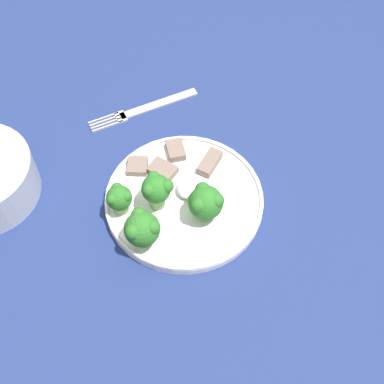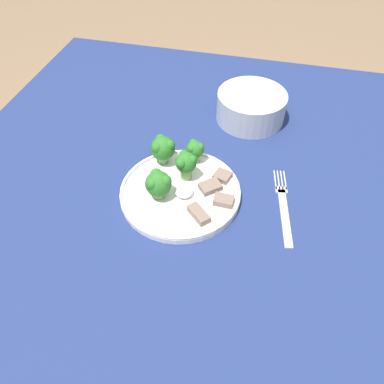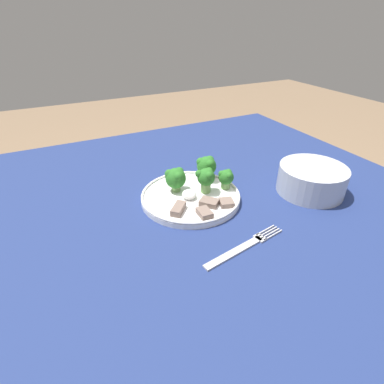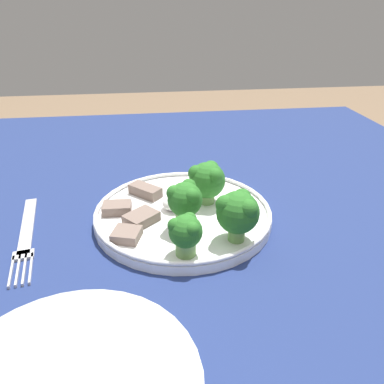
% 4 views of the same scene
% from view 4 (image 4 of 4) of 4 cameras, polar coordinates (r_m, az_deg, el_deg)
% --- Properties ---
extents(table, '(1.10, 1.13, 0.70)m').
position_cam_4_polar(table, '(0.54, -4.93, -13.68)').
color(table, navy).
rests_on(table, ground_plane).
extents(dinner_plate, '(0.24, 0.24, 0.02)m').
position_cam_4_polar(dinner_plate, '(0.51, -1.39, -3.29)').
color(dinner_plate, white).
rests_on(dinner_plate, table).
extents(fork, '(0.05, 0.20, 0.00)m').
position_cam_4_polar(fork, '(0.52, -23.92, -6.02)').
color(fork, '#B2B2B7').
rests_on(fork, table).
extents(broccoli_floret_near_rim_left, '(0.05, 0.05, 0.06)m').
position_cam_4_polar(broccoli_floret_near_rim_left, '(0.52, 2.32, 1.92)').
color(broccoli_floret_near_rim_left, '#709E56').
rests_on(broccoli_floret_near_rim_left, dinner_plate).
extents(broccoli_floret_center_left, '(0.05, 0.05, 0.06)m').
position_cam_4_polar(broccoli_floret_center_left, '(0.43, 7.00, -3.00)').
color(broccoli_floret_center_left, '#709E56').
rests_on(broccoli_floret_center_left, dinner_plate).
extents(broccoli_floret_back_left, '(0.04, 0.04, 0.05)m').
position_cam_4_polar(broccoli_floret_back_left, '(0.41, -0.99, -6.12)').
color(broccoli_floret_back_left, '#709E56').
rests_on(broccoli_floret_back_left, dinner_plate).
extents(broccoli_floret_front_left, '(0.04, 0.04, 0.06)m').
position_cam_4_polar(broccoli_floret_front_left, '(0.45, -1.07, -1.34)').
color(broccoli_floret_front_left, '#709E56').
rests_on(broccoli_floret_front_left, dinner_plate).
extents(meat_slice_front_slice, '(0.05, 0.05, 0.01)m').
position_cam_4_polar(meat_slice_front_slice, '(0.55, -7.13, 0.19)').
color(meat_slice_front_slice, '#756056').
rests_on(meat_slice_front_slice, dinner_plate).
extents(meat_slice_middle_slice, '(0.05, 0.05, 0.01)m').
position_cam_4_polar(meat_slice_middle_slice, '(0.49, -7.72, -3.93)').
color(meat_slice_middle_slice, '#756056').
rests_on(meat_slice_middle_slice, dinner_plate).
extents(meat_slice_rear_slice, '(0.04, 0.03, 0.01)m').
position_cam_4_polar(meat_slice_rear_slice, '(0.51, -11.34, -2.41)').
color(meat_slice_rear_slice, '#756056').
rests_on(meat_slice_rear_slice, dinner_plate).
extents(meat_slice_edge_slice, '(0.04, 0.04, 0.01)m').
position_cam_4_polar(meat_slice_edge_slice, '(0.46, -9.93, -6.41)').
color(meat_slice_edge_slice, '#756056').
rests_on(meat_slice_edge_slice, dinner_plate).
extents(sauce_dollop, '(0.04, 0.03, 0.02)m').
position_cam_4_polar(sauce_dollop, '(0.51, -2.55, -1.62)').
color(sauce_dollop, white).
rests_on(sauce_dollop, dinner_plate).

